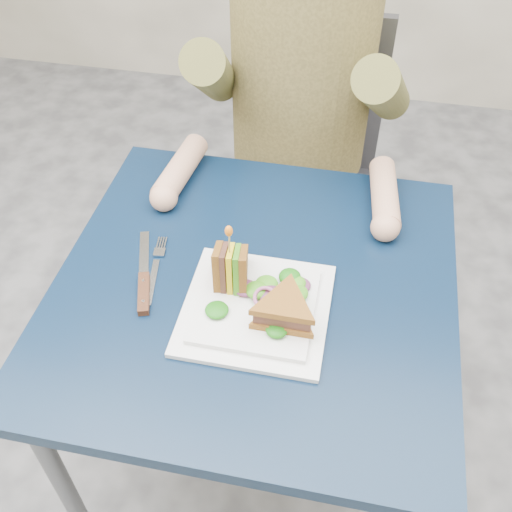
% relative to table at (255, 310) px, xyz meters
% --- Properties ---
extents(ground, '(4.00, 4.00, 0.00)m').
position_rel_table_xyz_m(ground, '(0.00, 0.00, -0.65)').
color(ground, '#535356').
rests_on(ground, ground).
extents(table, '(0.75, 0.75, 0.73)m').
position_rel_table_xyz_m(table, '(0.00, 0.00, 0.00)').
color(table, black).
rests_on(table, ground).
extents(chair, '(0.42, 0.40, 0.93)m').
position_rel_table_xyz_m(chair, '(0.00, 0.66, -0.11)').
color(chair, '#47474C').
rests_on(chair, ground).
extents(diner, '(0.54, 0.59, 0.74)m').
position_rel_table_xyz_m(diner, '(-0.00, 0.55, 0.26)').
color(diner, brown).
rests_on(diner, chair).
extents(plate, '(0.26, 0.26, 0.02)m').
position_rel_table_xyz_m(plate, '(0.02, -0.07, 0.09)').
color(plate, white).
rests_on(plate, table).
extents(sandwich_flat, '(0.13, 0.13, 0.05)m').
position_rel_table_xyz_m(sandwich_flat, '(0.07, -0.09, 0.12)').
color(sandwich_flat, brown).
rests_on(sandwich_flat, plate).
extents(sandwich_upright, '(0.08, 0.14, 0.14)m').
position_rel_table_xyz_m(sandwich_upright, '(-0.04, -0.02, 0.13)').
color(sandwich_upright, brown).
rests_on(sandwich_upright, plate).
extents(fork, '(0.04, 0.18, 0.01)m').
position_rel_table_xyz_m(fork, '(-0.19, -0.01, 0.08)').
color(fork, silver).
rests_on(fork, table).
extents(knife, '(0.09, 0.22, 0.02)m').
position_rel_table_xyz_m(knife, '(-0.20, -0.05, 0.09)').
color(knife, silver).
rests_on(knife, table).
extents(toothpick, '(0.01, 0.01, 0.06)m').
position_rel_table_xyz_m(toothpick, '(-0.04, -0.02, 0.20)').
color(toothpick, tan).
rests_on(toothpick, sandwich_upright).
extents(toothpick_frill, '(0.01, 0.01, 0.02)m').
position_rel_table_xyz_m(toothpick_frill, '(-0.04, -0.02, 0.23)').
color(toothpick_frill, orange).
rests_on(toothpick_frill, sandwich_upright).
extents(lettuce_spill, '(0.15, 0.13, 0.02)m').
position_rel_table_xyz_m(lettuce_spill, '(0.02, -0.06, 0.11)').
color(lettuce_spill, '#337A14').
rests_on(lettuce_spill, plate).
extents(onion_ring, '(0.04, 0.04, 0.02)m').
position_rel_table_xyz_m(onion_ring, '(0.03, -0.06, 0.11)').
color(onion_ring, '#9E4C7A').
rests_on(onion_ring, plate).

